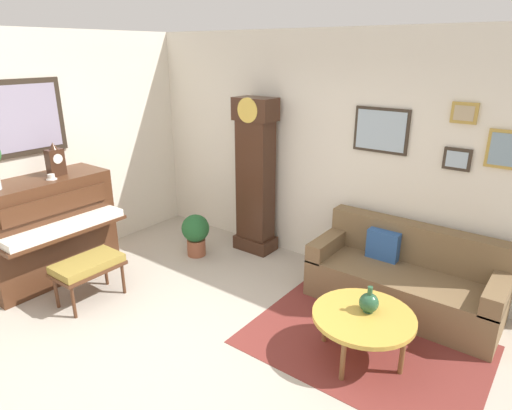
{
  "coord_description": "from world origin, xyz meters",
  "views": [
    {
      "loc": [
        2.51,
        -2.22,
        2.57
      ],
      "look_at": [
        -0.0,
        1.1,
        1.09
      ],
      "focal_mm": 30.74,
      "sensor_mm": 36.0,
      "label": 1
    }
  ],
  "objects_px": {
    "grandfather_clock": "(255,181)",
    "potted_plant": "(196,232)",
    "couch": "(405,278)",
    "green_jug": "(369,302)",
    "mantel_clock": "(55,161)",
    "piano": "(48,229)",
    "teacup": "(51,177)",
    "coffee_table": "(364,318)",
    "piano_bench": "(88,266)"
  },
  "relations": [
    {
      "from": "grandfather_clock",
      "to": "potted_plant",
      "type": "height_order",
      "value": "grandfather_clock"
    },
    {
      "from": "couch",
      "to": "green_jug",
      "type": "xyz_separation_m",
      "value": [
        0.01,
        -0.99,
        0.21
      ]
    },
    {
      "from": "mantel_clock",
      "to": "piano",
      "type": "bearing_deg",
      "value": -90.61
    },
    {
      "from": "piano",
      "to": "couch",
      "type": "distance_m",
      "value": 4.02
    },
    {
      "from": "couch",
      "to": "teacup",
      "type": "distance_m",
      "value": 3.98
    },
    {
      "from": "grandfather_clock",
      "to": "mantel_clock",
      "type": "relative_size",
      "value": 5.34
    },
    {
      "from": "coffee_table",
      "to": "potted_plant",
      "type": "xyz_separation_m",
      "value": [
        -2.59,
        0.6,
        -0.08
      ]
    },
    {
      "from": "teacup",
      "to": "mantel_clock",
      "type": "bearing_deg",
      "value": 130.57
    },
    {
      "from": "piano_bench",
      "to": "couch",
      "type": "relative_size",
      "value": 0.37
    },
    {
      "from": "grandfather_clock",
      "to": "couch",
      "type": "relative_size",
      "value": 1.07
    },
    {
      "from": "mantel_clock",
      "to": "green_jug",
      "type": "relative_size",
      "value": 1.58
    },
    {
      "from": "piano_bench",
      "to": "couch",
      "type": "height_order",
      "value": "couch"
    },
    {
      "from": "teacup",
      "to": "piano_bench",
      "type": "bearing_deg",
      "value": -9.96
    },
    {
      "from": "piano",
      "to": "mantel_clock",
      "type": "relative_size",
      "value": 3.79
    },
    {
      "from": "couch",
      "to": "teacup",
      "type": "height_order",
      "value": "teacup"
    },
    {
      "from": "couch",
      "to": "potted_plant",
      "type": "relative_size",
      "value": 3.39
    },
    {
      "from": "coffee_table",
      "to": "green_jug",
      "type": "bearing_deg",
      "value": 83.12
    },
    {
      "from": "potted_plant",
      "to": "teacup",
      "type": "bearing_deg",
      "value": -121.37
    },
    {
      "from": "piano_bench",
      "to": "couch",
      "type": "xyz_separation_m",
      "value": [
        2.71,
        1.94,
        -0.09
      ]
    },
    {
      "from": "couch",
      "to": "potted_plant",
      "type": "bearing_deg",
      "value": -169.94
    },
    {
      "from": "piano",
      "to": "potted_plant",
      "type": "xyz_separation_m",
      "value": [
        0.95,
        1.44,
        -0.29
      ]
    },
    {
      "from": "grandfather_clock",
      "to": "coffee_table",
      "type": "bearing_deg",
      "value": -30.29
    },
    {
      "from": "grandfather_clock",
      "to": "green_jug",
      "type": "xyz_separation_m",
      "value": [
        2.1,
        -1.15,
        -0.45
      ]
    },
    {
      "from": "piano",
      "to": "piano_bench",
      "type": "distance_m",
      "value": 0.85
    },
    {
      "from": "grandfather_clock",
      "to": "mantel_clock",
      "type": "distance_m",
      "value": 2.38
    },
    {
      "from": "mantel_clock",
      "to": "teacup",
      "type": "distance_m",
      "value": 0.23
    },
    {
      "from": "piano",
      "to": "potted_plant",
      "type": "relative_size",
      "value": 2.57
    },
    {
      "from": "couch",
      "to": "green_jug",
      "type": "bearing_deg",
      "value": -89.39
    },
    {
      "from": "piano_bench",
      "to": "teacup",
      "type": "bearing_deg",
      "value": 170.04
    },
    {
      "from": "mantel_clock",
      "to": "teacup",
      "type": "relative_size",
      "value": 3.28
    },
    {
      "from": "piano",
      "to": "coffee_table",
      "type": "xyz_separation_m",
      "value": [
        3.54,
        0.84,
        -0.21
      ]
    },
    {
      "from": "piano_bench",
      "to": "couch",
      "type": "bearing_deg",
      "value": 35.58
    },
    {
      "from": "mantel_clock",
      "to": "green_jug",
      "type": "xyz_separation_m",
      "value": [
        3.54,
        0.7,
        -0.86
      ]
    },
    {
      "from": "teacup",
      "to": "green_jug",
      "type": "height_order",
      "value": "teacup"
    },
    {
      "from": "piano",
      "to": "mantel_clock",
      "type": "bearing_deg",
      "value": 89.39
    },
    {
      "from": "piano",
      "to": "green_jug",
      "type": "bearing_deg",
      "value": 14.4
    },
    {
      "from": "couch",
      "to": "teacup",
      "type": "xyz_separation_m",
      "value": [
        -3.42,
        -1.82,
        0.92
      ]
    },
    {
      "from": "piano_bench",
      "to": "grandfather_clock",
      "type": "distance_m",
      "value": 2.27
    },
    {
      "from": "coffee_table",
      "to": "mantel_clock",
      "type": "height_order",
      "value": "mantel_clock"
    },
    {
      "from": "grandfather_clock",
      "to": "couch",
      "type": "height_order",
      "value": "grandfather_clock"
    },
    {
      "from": "couch",
      "to": "potted_plant",
      "type": "height_order",
      "value": "couch"
    },
    {
      "from": "mantel_clock",
      "to": "potted_plant",
      "type": "height_order",
      "value": "mantel_clock"
    },
    {
      "from": "couch",
      "to": "green_jug",
      "type": "height_order",
      "value": "couch"
    },
    {
      "from": "potted_plant",
      "to": "coffee_table",
      "type": "bearing_deg",
      "value": -12.93
    },
    {
      "from": "coffee_table",
      "to": "teacup",
      "type": "distance_m",
      "value": 3.6
    },
    {
      "from": "potted_plant",
      "to": "green_jug",
      "type": "bearing_deg",
      "value": -11.44
    },
    {
      "from": "coffee_table",
      "to": "teacup",
      "type": "xyz_separation_m",
      "value": [
        -3.42,
        -0.76,
        0.83
      ]
    },
    {
      "from": "piano_bench",
      "to": "mantel_clock",
      "type": "distance_m",
      "value": 1.3
    },
    {
      "from": "teacup",
      "to": "green_jug",
      "type": "bearing_deg",
      "value": 13.64
    },
    {
      "from": "piano_bench",
      "to": "potted_plant",
      "type": "height_order",
      "value": "potted_plant"
    }
  ]
}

